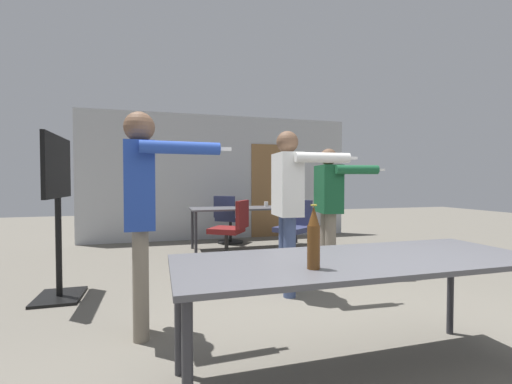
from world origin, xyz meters
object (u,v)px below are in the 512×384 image
(tv_screen, at_px, (58,200))
(office_chair_far_right, at_px, (294,231))
(person_center_tall, at_px, (289,196))
(beer_bottle, at_px, (314,239))
(office_chair_side_rolled, at_px, (229,221))
(office_chair_mid_tucked, at_px, (231,233))
(drink_cup, at_px, (266,204))
(person_right_polo, at_px, (329,199))
(person_far_watching, at_px, (142,199))

(tv_screen, relative_size, office_chair_far_right, 1.85)
(person_center_tall, xyz_separation_m, beer_bottle, (-0.55, -1.78, -0.15))
(tv_screen, xyz_separation_m, person_center_tall, (2.36, -0.53, 0.04))
(office_chair_side_rolled, bearing_deg, tv_screen, -92.65)
(person_center_tall, relative_size, office_chair_mid_tucked, 1.88)
(office_chair_side_rolled, relative_size, drink_cup, 10.50)
(office_chair_side_rolled, bearing_deg, person_right_polo, -31.63)
(person_far_watching, height_order, beer_bottle, person_far_watching)
(person_center_tall, height_order, office_chair_side_rolled, person_center_tall)
(office_chair_side_rolled, height_order, office_chair_mid_tucked, office_chair_side_rolled)
(person_right_polo, height_order, drink_cup, person_right_polo)
(person_right_polo, distance_m, office_chair_side_rolled, 2.69)
(beer_bottle, height_order, drink_cup, beer_bottle)
(drink_cup, bearing_deg, tv_screen, -143.97)
(person_right_polo, height_order, office_chair_side_rolled, person_right_polo)
(person_far_watching, bearing_deg, tv_screen, -144.88)
(office_chair_mid_tucked, bearing_deg, person_far_watching, -174.36)
(person_right_polo, relative_size, office_chair_far_right, 1.81)
(person_right_polo, bearing_deg, person_far_watching, -51.25)
(person_right_polo, xyz_separation_m, drink_cup, (-0.27, 1.98, -0.19))
(office_chair_far_right, relative_size, beer_bottle, 2.66)
(person_far_watching, distance_m, office_chair_far_right, 3.28)
(office_chair_far_right, height_order, drink_cup, office_chair_far_right)
(office_chair_mid_tucked, bearing_deg, tv_screen, 151.59)
(office_chair_side_rolled, bearing_deg, office_chair_far_right, -23.85)
(person_center_tall, bearing_deg, office_chair_mid_tucked, -166.87)
(person_far_watching, xyz_separation_m, office_chair_far_right, (2.23, 2.31, -0.66))
(person_far_watching, xyz_separation_m, beer_bottle, (0.92, -1.16, -0.16))
(beer_bottle, distance_m, drink_cup, 4.62)
(office_chair_side_rolled, xyz_separation_m, drink_cup, (0.62, -0.50, 0.35))
(office_chair_mid_tucked, height_order, beer_bottle, beer_bottle)
(person_center_tall, bearing_deg, person_far_watching, -63.86)
(office_chair_far_right, distance_m, drink_cup, 1.08)
(person_right_polo, xyz_separation_m, person_center_tall, (-0.87, -0.71, 0.08))
(person_right_polo, distance_m, drink_cup, 2.00)
(beer_bottle, relative_size, drink_cup, 3.84)
(drink_cup, bearing_deg, office_chair_side_rolled, 140.79)
(tv_screen, bearing_deg, person_far_watching, -142.56)
(person_far_watching, height_order, office_chair_mid_tucked, person_far_watching)
(person_center_tall, bearing_deg, office_chair_far_right, 158.95)
(person_far_watching, bearing_deg, office_chair_side_rolled, 156.78)
(tv_screen, distance_m, office_chair_side_rolled, 3.59)
(tv_screen, distance_m, person_right_polo, 3.23)
(person_far_watching, bearing_deg, beer_bottle, 36.13)
(tv_screen, bearing_deg, drink_cup, -53.97)
(tv_screen, xyz_separation_m, person_far_watching, (0.89, -1.16, 0.05))
(tv_screen, distance_m, beer_bottle, 2.94)
(drink_cup, bearing_deg, person_right_polo, -82.31)
(office_chair_mid_tucked, bearing_deg, office_chair_far_right, -55.20)
(person_center_tall, bearing_deg, beer_bottle, -14.01)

